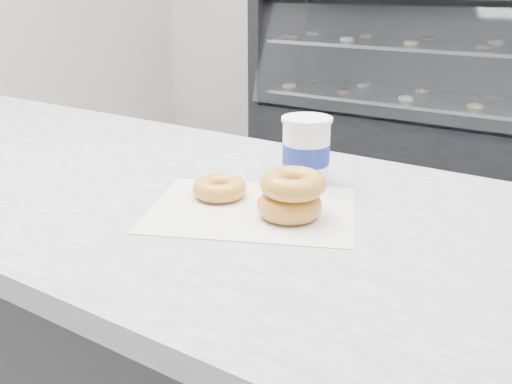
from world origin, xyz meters
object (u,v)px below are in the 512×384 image
display_case (446,116)px  donut_stack (291,195)px  counter (114,351)px  donut_single (220,188)px  coffee_cup (306,150)px

display_case → donut_stack: display_case is taller
counter → donut_single: donut_single is taller
display_case → coffee_cup: 2.63m
coffee_cup → donut_single: bearing=-138.4°
donut_single → counter: bearing=-179.2°
donut_single → donut_stack: 0.15m
counter → display_case: (0.00, 2.72, 0.04)m
coffee_cup → display_case: bearing=80.0°
display_case → coffee_cup: display_case is taller
counter → donut_single: (0.32, 0.00, 0.47)m
counter → coffee_cup: 0.67m
donut_single → donut_stack: size_ratio=0.64×
display_case → donut_single: bearing=-83.4°
display_case → donut_stack: 2.80m
counter → donut_stack: bearing=-0.5°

